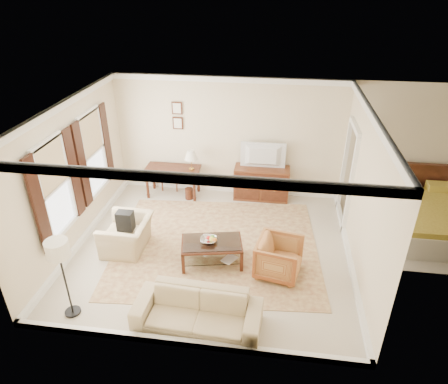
% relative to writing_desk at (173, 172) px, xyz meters
% --- Properties ---
extents(room_shell, '(5.51, 5.01, 2.91)m').
position_rel_writing_desk_xyz_m(room_shell, '(1.33, -2.07, 1.85)').
color(room_shell, beige).
rests_on(room_shell, ground).
extents(annex_bedroom, '(3.00, 2.70, 2.90)m').
position_rel_writing_desk_xyz_m(annex_bedroom, '(5.82, -0.92, -0.28)').
color(annex_bedroom, beige).
rests_on(annex_bedroom, ground).
extents(window_front, '(0.12, 1.56, 1.80)m').
position_rel_writing_desk_xyz_m(window_front, '(-1.37, -2.77, 0.93)').
color(window_front, '#CCB284').
rests_on(window_front, room_shell).
extents(window_rear, '(0.12, 1.56, 1.80)m').
position_rel_writing_desk_xyz_m(window_rear, '(-1.37, -1.17, 0.93)').
color(window_rear, '#CCB284').
rests_on(window_rear, room_shell).
extents(doorway, '(0.10, 1.12, 2.25)m').
position_rel_writing_desk_xyz_m(doorway, '(4.04, -0.57, 0.46)').
color(doorway, white).
rests_on(doorway, room_shell).
extents(rug, '(4.35, 3.82, 0.01)m').
position_rel_writing_desk_xyz_m(rug, '(1.40, -1.98, -0.61)').
color(rug, brown).
rests_on(rug, room_shell).
extents(writing_desk, '(1.33, 0.67, 0.73)m').
position_rel_writing_desk_xyz_m(writing_desk, '(0.00, 0.00, 0.00)').
color(writing_desk, '#4C2315').
rests_on(writing_desk, room_shell).
extents(desk_chair, '(0.51, 0.51, 1.05)m').
position_rel_writing_desk_xyz_m(desk_chair, '(-0.15, 0.35, -0.09)').
color(desk_chair, brown).
rests_on(desk_chair, room_shell).
extents(desk_lamp, '(0.32, 0.32, 0.50)m').
position_rel_writing_desk_xyz_m(desk_lamp, '(0.48, 0.00, 0.36)').
color(desk_lamp, silver).
rests_on(desk_lamp, writing_desk).
extents(framed_prints, '(0.25, 0.04, 0.68)m').
position_rel_writing_desk_xyz_m(framed_prints, '(0.10, 0.40, 1.32)').
color(framed_prints, '#4C2315').
rests_on(framed_prints, room_shell).
extents(sideboard, '(1.32, 0.51, 0.81)m').
position_rel_writing_desk_xyz_m(sideboard, '(2.18, 0.15, -0.21)').
color(sideboard, brown).
rests_on(sideboard, room_shell).
extents(tv, '(1.02, 0.59, 0.13)m').
position_rel_writing_desk_xyz_m(tv, '(2.18, 0.13, 0.71)').
color(tv, black).
rests_on(tv, sideboard).
extents(coffee_table, '(1.25, 0.88, 0.48)m').
position_rel_writing_desk_xyz_m(coffee_table, '(1.40, -2.52, -0.25)').
color(coffee_table, '#4C2315').
rests_on(coffee_table, room_shell).
extents(fruit_bowl, '(0.42, 0.42, 0.10)m').
position_rel_writing_desk_xyz_m(fruit_bowl, '(1.34, -2.53, -0.08)').
color(fruit_bowl, silver).
rests_on(fruit_bowl, coffee_table).
extents(book_a, '(0.22, 0.23, 0.38)m').
position_rel_writing_desk_xyz_m(book_a, '(1.17, -2.51, -0.43)').
color(book_a, brown).
rests_on(book_a, coffee_table).
extents(book_b, '(0.25, 0.17, 0.38)m').
position_rel_writing_desk_xyz_m(book_b, '(1.66, -2.56, -0.43)').
color(book_b, brown).
rests_on(book_b, coffee_table).
extents(striped_armchair, '(0.87, 0.91, 0.80)m').
position_rel_writing_desk_xyz_m(striped_armchair, '(2.67, -2.67, -0.22)').
color(striped_armchair, brown).
rests_on(striped_armchair, room_shell).
extents(club_armchair, '(0.67, 1.02, 0.89)m').
position_rel_writing_desk_xyz_m(club_armchair, '(-0.35, -2.31, -0.17)').
color(club_armchair, tan).
rests_on(club_armchair, room_shell).
extents(backpack, '(0.28, 0.36, 0.40)m').
position_rel_writing_desk_xyz_m(backpack, '(-0.36, -2.29, 0.07)').
color(backpack, black).
rests_on(backpack, club_armchair).
extents(sofa, '(2.02, 0.69, 0.78)m').
position_rel_writing_desk_xyz_m(sofa, '(1.44, -4.10, -0.23)').
color(sofa, tan).
rests_on(sofa, room_shell).
extents(floor_lamp, '(0.36, 0.36, 1.44)m').
position_rel_writing_desk_xyz_m(floor_lamp, '(-0.65, -4.14, 0.58)').
color(floor_lamp, black).
rests_on(floor_lamp, room_shell).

